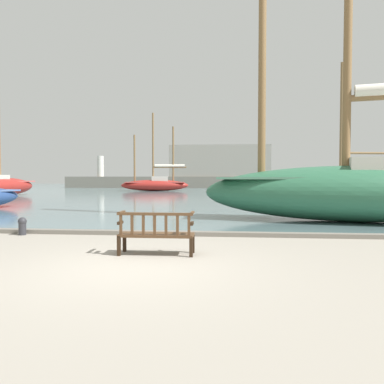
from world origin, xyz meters
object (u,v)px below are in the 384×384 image
Objects in this scene: sailboat_mid_starboard at (354,185)px; sailboat_centre_channel at (155,183)px; park_bench at (156,233)px; mooring_bollard at (22,225)px; sailboat_mid_port at (343,185)px.

sailboat_centre_channel is at bearing 114.05° from sailboat_mid_starboard.
park_bench is 0.10× the size of sailboat_mid_starboard.
sailboat_centre_channel reaches higher than mooring_bollard.
sailboat_mid_starboard is (-6.19, -22.48, 0.45)m from sailboat_mid_port.
sailboat_mid_starboard is at bearing -65.95° from sailboat_centre_channel.
park_bench is 0.18× the size of sailboat_centre_channel.
park_bench is at bearing -27.93° from mooring_bollard.
sailboat_centre_channel is 17.68× the size of mooring_bollard.
sailboat_centre_channel is 0.58× the size of sailboat_mid_starboard.
park_bench is 0.13× the size of sailboat_mid_port.
mooring_bollard is at bearing -122.34° from sailboat_mid_port.
sailboat_mid_starboard reaches higher than sailboat_centre_channel.
sailboat_mid_starboard is 10.99m from mooring_bollard.
sailboat_mid_port is 23.32m from sailboat_mid_starboard.
sailboat_mid_starboard is at bearing 44.81° from park_bench.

